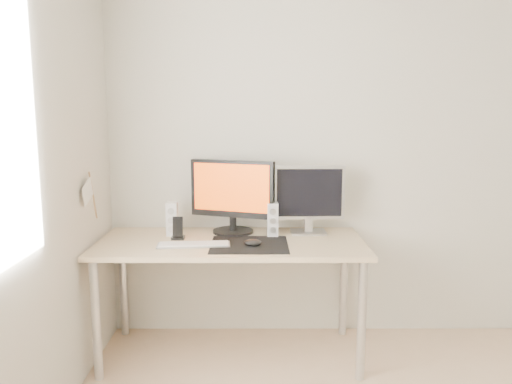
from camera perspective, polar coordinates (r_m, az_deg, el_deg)
name	(u,v)px	position (r m, az deg, el deg)	size (l,w,h in m)	color
wall_back	(374,150)	(3.39, 13.34, 4.73)	(3.50, 3.50, 0.00)	beige
mousepad	(249,245)	(2.92, -0.77, -6.03)	(0.45, 0.40, 0.00)	black
mouse	(253,243)	(2.89, -0.38, -5.80)	(0.10, 0.06, 0.04)	black
desk	(231,253)	(3.04, -2.87, -7.00)	(1.60, 0.70, 0.73)	#D1B587
main_monitor	(232,194)	(3.16, -2.72, -0.20)	(0.54, 0.33, 0.47)	black
second_monitor	(309,196)	(3.16, 6.07, -0.47)	(0.45, 0.17, 0.43)	#BABABC
speaker_left	(172,219)	(3.16, -9.56, -3.05)	(0.07, 0.08, 0.21)	white
speaker_right	(273,220)	(3.10, 1.91, -3.16)	(0.07, 0.08, 0.21)	white
keyboard	(194,245)	(2.92, -7.13, -5.98)	(0.43, 0.15, 0.02)	#A9A9AB
phone_dock	(178,232)	(3.08, -8.91, -4.58)	(0.08, 0.07, 0.14)	black
pennant	(89,192)	(2.96, -18.50, -0.05)	(0.01, 0.23, 0.29)	#A57F54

